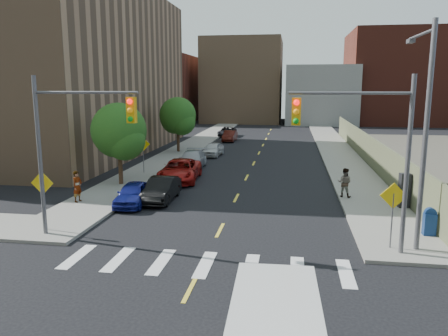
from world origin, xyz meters
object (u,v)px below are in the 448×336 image
(parked_car_black, at_px, (161,189))
(mailbox, at_px, (430,222))
(pedestrian_west, at_px, (77,186))
(pedestrian_east, at_px, (345,183))
(parked_car_silver, at_px, (192,160))
(parked_car_maroon, at_px, (230,136))
(parked_car_grey, at_px, (227,132))
(parked_car_red, at_px, (180,171))
(parked_car_white, at_px, (213,149))
(parked_car_blue, at_px, (133,194))
(payphone, at_px, (404,190))

(parked_car_black, bearing_deg, mailbox, -18.75)
(pedestrian_west, bearing_deg, pedestrian_east, -63.82)
(parked_car_silver, distance_m, parked_car_maroon, 17.98)
(parked_car_grey, relative_size, pedestrian_east, 2.62)
(parked_car_red, relative_size, parked_car_maroon, 1.39)
(parked_car_black, height_order, pedestrian_east, pedestrian_east)
(parked_car_black, relative_size, parked_car_white, 1.09)
(parked_car_blue, height_order, pedestrian_west, pedestrian_west)
(parked_car_black, distance_m, parked_car_white, 16.79)
(parked_car_maroon, xyz_separation_m, payphone, (13.40, -28.03, 0.43))
(payphone, bearing_deg, parked_car_blue, 177.05)
(parked_car_grey, bearing_deg, parked_car_black, -87.87)
(pedestrian_west, relative_size, pedestrian_east, 1.03)
(parked_car_blue, distance_m, pedestrian_west, 3.17)
(parked_car_grey, height_order, pedestrian_east, pedestrian_east)
(pedestrian_west, bearing_deg, parked_car_blue, -70.55)
(mailbox, bearing_deg, parked_car_blue, 166.41)
(parked_car_blue, height_order, parked_car_grey, parked_car_blue)
(parked_car_silver, bearing_deg, payphone, -38.48)
(parked_car_red, relative_size, pedestrian_west, 3.09)
(payphone, xyz_separation_m, pedestrian_west, (-17.83, -1.62, -0.05))
(parked_car_silver, distance_m, payphone, 17.20)
(parked_car_maroon, relative_size, payphone, 2.12)
(parked_car_white, distance_m, pedestrian_west, 18.76)
(payphone, relative_size, pedestrian_east, 1.08)
(payphone, bearing_deg, parked_car_grey, 105.68)
(parked_car_black, height_order, payphone, payphone)
(parked_car_grey, height_order, pedestrian_west, pedestrian_west)
(parked_car_maroon, bearing_deg, parked_car_black, -88.59)
(parked_car_silver, bearing_deg, mailbox, -48.95)
(parked_car_black, relative_size, parked_car_grey, 0.92)
(parked_car_blue, distance_m, parked_car_silver, 11.37)
(parked_car_maroon, distance_m, pedestrian_west, 29.98)
(parked_car_grey, height_order, mailbox, mailbox)
(parked_car_maroon, distance_m, mailbox, 35.20)
(parked_car_blue, height_order, parked_car_silver, parked_car_silver)
(parked_car_black, height_order, parked_car_grey, parked_car_black)
(parked_car_red, height_order, pedestrian_west, pedestrian_west)
(parked_car_maroon, distance_m, payphone, 31.07)
(parked_car_red, relative_size, mailbox, 4.41)
(parked_car_black, height_order, parked_car_white, parked_car_black)
(parked_car_white, bearing_deg, parked_car_silver, -90.16)
(parked_car_black, distance_m, pedestrian_west, 4.67)
(parked_car_blue, relative_size, payphone, 2.05)
(parked_car_grey, bearing_deg, mailbox, -68.68)
(pedestrian_east, bearing_deg, pedestrian_west, 33.00)
(parked_car_grey, bearing_deg, pedestrian_east, -69.43)
(parked_car_black, xyz_separation_m, pedestrian_east, (10.50, 1.98, 0.33))
(parked_car_black, relative_size, mailbox, 3.34)
(parked_car_red, bearing_deg, parked_car_maroon, 84.88)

